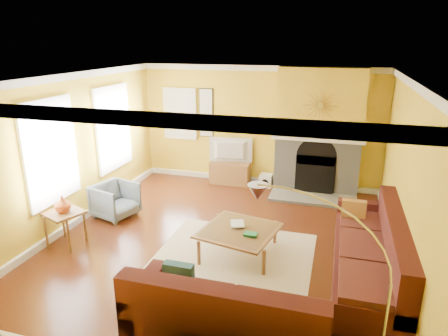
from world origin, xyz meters
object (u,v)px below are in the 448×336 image
(media_console, at_px, (230,173))
(armchair, at_px, (115,200))
(coffee_table, at_px, (239,241))
(arc_lamp, at_px, (324,295))
(side_table, at_px, (66,228))
(sectional_sofa, at_px, (286,251))

(media_console, distance_m, armchair, 2.89)
(coffee_table, relative_size, media_console, 1.19)
(arc_lamp, bearing_deg, media_console, 113.94)
(media_console, relative_size, side_table, 1.57)
(coffee_table, distance_m, side_table, 2.85)
(sectional_sofa, xyz_separation_m, arc_lamp, (0.55, -1.70, 0.56))
(sectional_sofa, xyz_separation_m, side_table, (-3.60, 0.00, -0.16))
(media_console, height_order, armchair, armchair)
(sectional_sofa, xyz_separation_m, media_console, (-1.80, 3.60, -0.20))
(sectional_sofa, relative_size, side_table, 6.34)
(arc_lamp, bearing_deg, armchair, 143.74)
(coffee_table, xyz_separation_m, arc_lamp, (1.35, -2.20, 0.79))
(side_table, bearing_deg, armchair, 80.54)
(side_table, bearing_deg, sectional_sofa, -0.00)
(media_console, xyz_separation_m, arc_lamp, (2.35, -5.30, 0.76))
(side_table, distance_m, arc_lamp, 4.54)
(sectional_sofa, bearing_deg, side_table, 180.00)
(media_console, bearing_deg, armchair, -123.69)
(armchair, height_order, arc_lamp, arc_lamp)
(coffee_table, height_order, arc_lamp, arc_lamp)
(sectional_sofa, height_order, armchair, sectional_sofa)
(coffee_table, height_order, media_console, media_console)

